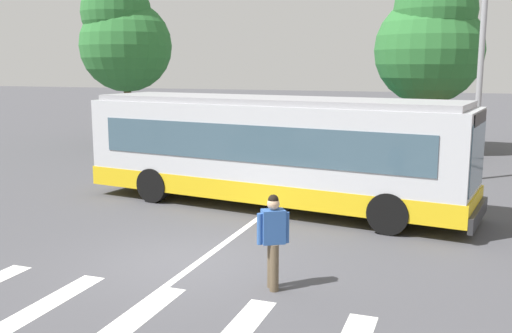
{
  "coord_description": "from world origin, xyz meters",
  "views": [
    {
      "loc": [
        5.1,
        -10.01,
        3.92
      ],
      "look_at": [
        0.05,
        4.05,
        1.3
      ],
      "focal_mm": 40.45,
      "sensor_mm": 36.0,
      "label": 1
    }
  ],
  "objects": [
    {
      "name": "pedestrian_crossing_street",
      "position": [
        2.1,
        -0.76,
        0.97
      ],
      "size": [
        0.51,
        0.43,
        1.72
      ],
      "color": "brown",
      "rests_on": "ground_plane"
    },
    {
      "name": "city_transit_bus",
      "position": [
        0.15,
        5.07,
        1.59
      ],
      "size": [
        11.27,
        4.14,
        3.06
      ],
      "color": "black",
      "rests_on": "ground_plane"
    },
    {
      "name": "parked_car_blue",
      "position": [
        -1.61,
        16.89,
        0.77
      ],
      "size": [
        2.15,
        4.62,
        1.35
      ],
      "color": "black",
      "rests_on": "ground_plane"
    },
    {
      "name": "lane_center_line",
      "position": [
        0.25,
        2.0,
        0.0
      ],
      "size": [
        0.16,
        24.0,
        0.01
      ],
      "primitive_type": "cube",
      "color": "silver",
      "rests_on": "ground_plane"
    },
    {
      "name": "crosswalk_painted_stripes",
      "position": [
        0.44,
        -2.87,
        0.0
      ],
      "size": [
        7.19,
        3.09,
        0.01
      ],
      "color": "silver",
      "rests_on": "ground_plane"
    },
    {
      "name": "parked_car_red",
      "position": [
        3.77,
        17.0,
        0.77
      ],
      "size": [
        2.25,
        4.65,
        1.35
      ],
      "color": "black",
      "rests_on": "ground_plane"
    },
    {
      "name": "background_tree_right",
      "position": [
        3.57,
        17.06,
        5.09
      ],
      "size": [
        4.8,
        4.8,
        8.08
      ],
      "color": "brown",
      "rests_on": "ground_plane"
    },
    {
      "name": "background_tree_left",
      "position": [
        -10.72,
        14.85,
        5.33
      ],
      "size": [
        4.48,
        4.48,
        8.12
      ],
      "color": "brown",
      "rests_on": "ground_plane"
    },
    {
      "name": "ground_plane",
      "position": [
        0.0,
        0.0,
        0.0
      ],
      "size": [
        160.0,
        160.0,
        0.0
      ],
      "primitive_type": "plane",
      "color": "#47474C"
    },
    {
      "name": "parked_car_champagne",
      "position": [
        -4.49,
        16.38,
        0.77
      ],
      "size": [
        2.03,
        4.58,
        1.35
      ],
      "color": "black",
      "rests_on": "ground_plane"
    },
    {
      "name": "twin_arm_street_lamp",
      "position": [
        5.58,
        11.13,
        5.59
      ],
      "size": [
        4.51,
        0.32,
        9.09
      ],
      "color": "#939399",
      "rests_on": "ground_plane"
    },
    {
      "name": "parked_car_teal",
      "position": [
        1.12,
        16.65,
        0.77
      ],
      "size": [
        2.07,
        4.59,
        1.35
      ],
      "color": "black",
      "rests_on": "ground_plane"
    }
  ]
}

